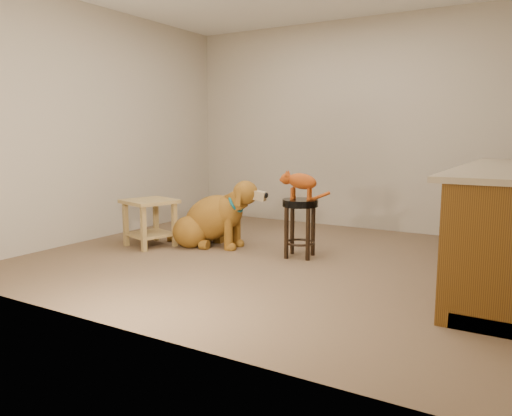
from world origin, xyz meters
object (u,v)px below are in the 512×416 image
Objects in this scene: side_table at (150,216)px; golden_retriever at (212,220)px; padded_stool at (300,216)px; tabby_kitten at (299,182)px; wood_stool at (501,213)px.

side_table is 0.67m from golden_retriever.
tabby_kitten is (-0.01, -0.00, 0.33)m from padded_stool.
wood_stool is 1.49× the size of tabby_kitten.
padded_stool is 2.21m from wood_stool.
tabby_kitten is at bearing 13.82° from side_table.
wood_stool is 2.25m from tabby_kitten.
tabby_kitten reaches higher than wood_stool.
tabby_kitten is (1.57, 0.39, 0.40)m from side_table.
padded_stool is 0.81× the size of wood_stool.
side_table is at bearing -177.45° from tabby_kitten.
golden_retriever is (0.57, 0.34, -0.04)m from side_table.
side_table is at bearing -166.24° from padded_stool.
tabby_kitten reaches higher than padded_stool.
padded_stool is 1.02m from golden_retriever.
golden_retriever is (-1.01, -0.05, -0.12)m from padded_stool.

